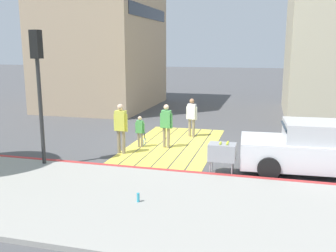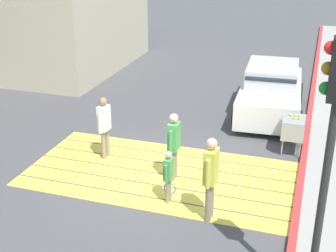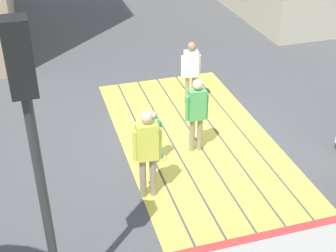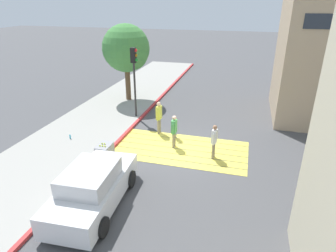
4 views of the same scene
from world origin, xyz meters
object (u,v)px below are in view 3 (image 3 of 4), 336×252
at_px(traffic_light_corner, 31,123).
at_px(pedestrian_adult_side, 191,69).
at_px(pedestrian_adult_lead, 197,111).
at_px(pedestrian_child_with_racket, 153,135).
at_px(pedestrian_adult_trailing, 147,149).

bearing_deg(traffic_light_corner, pedestrian_adult_side, -35.54).
relative_size(pedestrian_adult_lead, pedestrian_child_with_racket, 1.38).
height_order(traffic_light_corner, pedestrian_adult_trailing, traffic_light_corner).
bearing_deg(traffic_light_corner, pedestrian_adult_trailing, -41.83).
height_order(pedestrian_adult_side, pedestrian_child_with_racket, pedestrian_adult_side).
distance_m(traffic_light_corner, pedestrian_adult_lead, 4.94).
height_order(pedestrian_adult_trailing, pedestrian_adult_side, pedestrian_adult_trailing).
distance_m(pedestrian_adult_lead, pedestrian_child_with_racket, 1.03).
distance_m(pedestrian_adult_trailing, pedestrian_child_with_racket, 1.13).
relative_size(pedestrian_adult_lead, pedestrian_adult_side, 1.01).
distance_m(pedestrian_adult_trailing, pedestrian_adult_side, 3.72).
relative_size(pedestrian_adult_trailing, pedestrian_adult_side, 1.10).
height_order(pedestrian_adult_trailing, pedestrian_child_with_racket, pedestrian_adult_trailing).
bearing_deg(pedestrian_adult_trailing, traffic_light_corner, 138.17).
xyz_separation_m(pedestrian_adult_lead, pedestrian_adult_trailing, (-1.18, 1.35, 0.08)).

